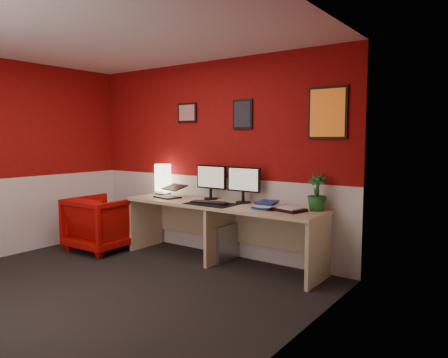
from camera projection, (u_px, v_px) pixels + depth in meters
ground at (105, 289)px, 4.20m from camera, size 4.00×3.50×0.01m
ceiling at (98, 33)px, 3.96m from camera, size 4.00×3.50×0.01m
wall_back at (211, 158)px, 5.49m from camera, size 4.00×0.01×2.50m
wall_left at (0, 159)px, 5.25m from camera, size 0.01×3.50×2.50m
wall_right at (286, 176)px, 2.92m from camera, size 0.01×3.50×2.50m
wainscot_back at (211, 214)px, 5.56m from camera, size 4.00×0.01×1.00m
wainscot_left at (3, 218)px, 5.32m from camera, size 0.01×3.50×1.00m
wainscot_right at (284, 280)px, 2.99m from camera, size 0.01×3.50×1.00m
desk at (220, 233)px, 5.07m from camera, size 2.60×0.65×0.73m
shoji_lamp at (163, 180)px, 5.82m from camera, size 0.16×0.16×0.40m
laptop at (167, 189)px, 5.49m from camera, size 0.37×0.29×0.22m
monitor_left at (211, 177)px, 5.34m from camera, size 0.45×0.06×0.58m
monitor_right at (243, 179)px, 5.03m from camera, size 0.45×0.06×0.58m
desk_mat at (211, 204)px, 4.96m from camera, size 0.60×0.38×0.01m
keyboard at (208, 202)px, 5.03m from camera, size 0.44×0.23×0.02m
mouse at (224, 204)px, 4.84m from camera, size 0.07×0.10×0.03m
book_bottom at (257, 206)px, 4.73m from camera, size 0.22×0.29×0.03m
book_middle at (262, 204)px, 4.71m from camera, size 0.27×0.34×0.02m
book_top at (258, 202)px, 4.72m from camera, size 0.26×0.32×0.03m
zen_tray at (288, 209)px, 4.51m from camera, size 0.40×0.33×0.03m
potted_plant at (317, 193)px, 4.50m from camera, size 0.25×0.25×0.39m
pc_tower at (223, 242)px, 5.21m from camera, size 0.20×0.45×0.45m
armchair at (103, 223)px, 5.66m from camera, size 0.81×0.83×0.73m
art_left at (187, 113)px, 5.65m from camera, size 0.32×0.02×0.26m
art_center at (243, 114)px, 5.14m from camera, size 0.28×0.02×0.36m
art_right at (328, 113)px, 4.50m from camera, size 0.44×0.02×0.56m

